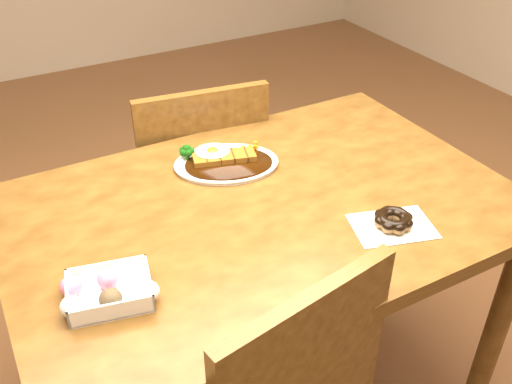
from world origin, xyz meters
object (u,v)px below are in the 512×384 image
donut_box (107,291)px  pon_de_ring (393,220)px  chair_far (197,185)px  katsu_curry_plate (224,161)px  table (263,236)px

donut_box → pon_de_ring: 0.63m
chair_far → donut_box: size_ratio=4.67×
chair_far → pon_de_ring: chair_far is taller
chair_far → katsu_curry_plate: bearing=89.2°
chair_far → donut_box: (-0.47, -0.67, 0.29)m
katsu_curry_plate → donut_box: bearing=-140.9°
katsu_curry_plate → pon_de_ring: 0.47m
donut_box → katsu_curry_plate: bearing=39.1°
chair_far → katsu_curry_plate: (-0.05, -0.34, 0.29)m
table → donut_box: (-0.42, -0.13, 0.12)m
chair_far → table: bearing=92.8°
table → donut_box: 0.45m
table → donut_box: donut_box is taller
table → donut_box: size_ratio=6.44×
chair_far → katsu_curry_plate: 0.44m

